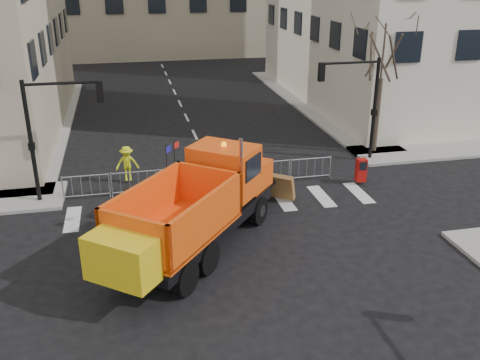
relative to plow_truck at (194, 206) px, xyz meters
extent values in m
plane|color=black|center=(1.91, -1.86, -1.79)|extent=(120.00, 120.00, 0.00)
cube|color=gray|center=(1.91, 6.64, -1.71)|extent=(64.00, 5.00, 0.15)
cylinder|color=black|center=(-6.09, 5.64, 0.91)|extent=(0.18, 0.18, 5.40)
cylinder|color=black|center=(10.41, 7.64, 0.91)|extent=(0.18, 0.18, 5.40)
cube|color=black|center=(0.15, 0.19, -0.78)|extent=(6.67, 7.47, 0.48)
cylinder|color=black|center=(1.01, 3.03, -1.21)|extent=(1.02, 1.14, 1.16)
cylinder|color=black|center=(2.74, 1.64, -1.21)|extent=(1.02, 1.14, 1.16)
cylinder|color=black|center=(-1.58, -0.19, -1.21)|extent=(1.02, 1.14, 1.16)
cylinder|color=black|center=(0.16, -1.58, -1.21)|extent=(1.02, 1.14, 1.16)
cylinder|color=black|center=(-2.44, -1.26, -1.21)|extent=(1.02, 1.14, 1.16)
cylinder|color=black|center=(-0.71, -2.65, -1.21)|extent=(1.02, 1.14, 1.16)
cube|color=#FF4F0E|center=(2.27, 2.83, -0.04)|extent=(2.79, 2.71, 1.06)
cube|color=#FF4F0E|center=(1.41, 1.76, 0.59)|extent=(2.96, 2.85, 1.91)
cylinder|color=silver|center=(1.78, 0.44, 0.97)|extent=(0.15, 0.15, 2.54)
cube|color=#FF4F0E|center=(-0.78, -0.97, 0.33)|extent=(4.98, 5.29, 1.75)
cube|color=yellow|center=(-2.57, -3.20, 0.01)|extent=(2.31, 2.15, 1.38)
cube|color=brown|center=(3.40, 4.24, -1.10)|extent=(3.03, 2.60, 1.19)
imported|color=black|center=(2.05, 4.38, -0.94)|extent=(0.73, 0.61, 1.71)
imported|color=black|center=(3.25, 5.08, -0.90)|extent=(1.06, 0.97, 1.77)
imported|color=black|center=(2.16, 2.92, -0.78)|extent=(1.25, 1.08, 2.01)
imported|color=yellow|center=(-2.24, 7.10, -0.79)|extent=(1.11, 0.66, 1.69)
cube|color=#A50F0C|center=(8.51, 4.64, -1.09)|extent=(0.46, 0.41, 1.10)
camera|label=1|loc=(-2.10, -17.07, 7.96)|focal=40.00mm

